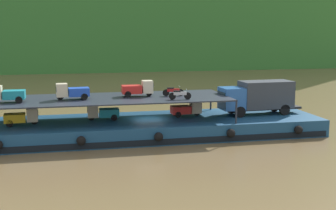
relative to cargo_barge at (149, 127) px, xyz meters
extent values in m
plane|color=brown|center=(0.00, 0.03, -0.75)|extent=(400.00, 400.00, 0.00)
cube|color=navy|center=(0.00, 0.03, 0.00)|extent=(30.56, 8.00, 1.50)
cube|color=black|center=(0.00, -3.99, -0.40)|extent=(29.95, 0.06, 0.50)
sphere|color=black|center=(-6.11, -4.19, 0.10)|extent=(0.73, 0.73, 0.73)
sphere|color=black|center=(0.00, -4.19, 0.10)|extent=(0.73, 0.73, 0.73)
sphere|color=black|center=(6.11, -4.19, 0.10)|extent=(0.73, 0.73, 0.73)
sphere|color=black|center=(12.23, -4.19, 0.10)|extent=(0.73, 0.73, 0.73)
cube|color=#285BA3|center=(7.69, 0.03, 2.35)|extent=(2.09, 2.27, 2.00)
cube|color=#192833|center=(6.66, -0.02, 2.70)|extent=(0.14, 1.84, 0.60)
cube|color=#33383D|center=(11.08, 0.18, 2.60)|extent=(4.90, 2.51, 2.50)
cube|color=black|center=(11.08, 0.18, 1.30)|extent=(6.85, 1.67, 0.20)
cylinder|color=black|center=(8.04, 1.06, 1.25)|extent=(1.01, 0.32, 1.00)
cylinder|color=black|center=(8.13, -0.96, 1.25)|extent=(1.01, 0.32, 1.00)
cylinder|color=black|center=(12.48, 1.25, 1.25)|extent=(1.01, 0.32, 1.00)
cylinder|color=black|center=(12.56, -0.77, 1.25)|extent=(1.01, 0.32, 1.00)
cylinder|color=#232833|center=(6.80, 3.55, 1.75)|extent=(0.16, 0.16, 2.00)
cylinder|color=#232833|center=(6.80, -3.49, 1.75)|extent=(0.16, 0.16, 2.00)
cube|color=#232833|center=(-3.80, 0.03, 2.70)|extent=(21.36, 7.20, 0.10)
cube|color=gold|center=(-11.33, -0.27, 1.38)|extent=(1.77, 1.30, 0.70)
cube|color=#C6B793|center=(-9.93, -0.19, 1.58)|extent=(0.96, 1.05, 1.10)
cube|color=#19232D|center=(-9.46, -0.16, 1.69)|extent=(0.09, 0.85, 0.38)
cylinder|color=black|center=(-9.78, -0.18, 1.03)|extent=(0.57, 0.17, 0.56)
cylinder|color=black|center=(-11.70, -0.82, 1.03)|extent=(0.57, 0.17, 0.56)
cylinder|color=black|center=(-11.76, 0.24, 1.03)|extent=(0.57, 0.17, 0.56)
cube|color=teal|center=(-3.48, 0.50, 1.38)|extent=(1.75, 1.27, 0.70)
cube|color=#C6B793|center=(-4.88, 0.56, 1.58)|extent=(0.94, 1.04, 1.10)
cube|color=#19232D|center=(-5.35, 0.58, 1.69)|extent=(0.07, 0.85, 0.38)
cylinder|color=black|center=(-5.03, 0.57, 1.03)|extent=(0.57, 0.16, 0.56)
cylinder|color=black|center=(-3.06, 1.02, 1.03)|extent=(0.57, 0.16, 0.56)
cylinder|color=black|center=(-3.10, -0.04, 1.03)|extent=(0.57, 0.16, 0.56)
cube|color=red|center=(3.02, 0.59, 1.38)|extent=(1.74, 1.25, 0.70)
cube|color=#C6B793|center=(4.41, 0.64, 1.58)|extent=(0.93, 1.03, 1.10)
cube|color=#19232D|center=(4.88, 0.65, 1.69)|extent=(0.07, 0.85, 0.38)
cylinder|color=black|center=(4.56, 0.64, 1.03)|extent=(0.56, 0.16, 0.56)
cylinder|color=black|center=(2.63, 0.05, 1.03)|extent=(0.56, 0.16, 0.56)
cylinder|color=black|center=(2.60, 1.11, 1.03)|extent=(0.56, 0.16, 0.56)
cube|color=teal|center=(-11.22, -0.72, 3.38)|extent=(1.72, 1.23, 0.70)
cylinder|color=black|center=(-10.81, -0.20, 3.03)|extent=(0.56, 0.15, 0.56)
cylinder|color=black|center=(-10.83, -1.26, 3.03)|extent=(0.56, 0.15, 0.56)
cube|color=#1E47B7|center=(-6.05, -0.17, 3.38)|extent=(1.77, 1.30, 0.70)
cube|color=beige|center=(-7.45, -0.26, 3.58)|extent=(0.96, 1.05, 1.10)
cube|color=#19232D|center=(-7.92, -0.29, 3.69)|extent=(0.09, 0.85, 0.38)
cylinder|color=black|center=(-7.60, -0.27, 3.03)|extent=(0.57, 0.17, 0.56)
cylinder|color=black|center=(-5.69, 0.38, 3.03)|extent=(0.57, 0.17, 0.56)
cylinder|color=black|center=(-5.62, -0.68, 3.03)|extent=(0.57, 0.17, 0.56)
cube|color=red|center=(-1.47, 0.48, 3.38)|extent=(1.72, 1.22, 0.70)
cube|color=beige|center=(-0.07, 0.46, 3.58)|extent=(0.91, 1.01, 1.10)
cube|color=#19232D|center=(0.40, 0.45, 3.69)|extent=(0.05, 0.85, 0.38)
cylinder|color=black|center=(0.08, 0.45, 3.03)|extent=(0.56, 0.15, 0.56)
cylinder|color=black|center=(-1.88, -0.05, 3.03)|extent=(0.56, 0.15, 0.56)
cylinder|color=black|center=(-1.87, 1.01, 3.03)|extent=(0.56, 0.15, 0.56)
cylinder|color=black|center=(2.91, -2.21, 3.05)|extent=(0.61, 0.17, 0.60)
cylinder|color=black|center=(1.62, -2.05, 3.05)|extent=(0.61, 0.17, 0.60)
cube|color=#B7B7BC|center=(2.26, -2.13, 3.27)|extent=(1.12, 0.33, 0.28)
cube|color=black|center=(2.02, -2.10, 3.45)|extent=(0.62, 0.27, 0.12)
cylinder|color=#B2B2B7|center=(2.81, -2.20, 3.60)|extent=(0.11, 0.55, 0.04)
cylinder|color=black|center=(2.83, -0.02, 3.05)|extent=(0.61, 0.15, 0.60)
cylinder|color=black|center=(1.54, 0.08, 3.05)|extent=(0.61, 0.15, 0.60)
cube|color=#B21919|center=(2.18, 0.03, 3.27)|extent=(1.11, 0.28, 0.28)
cube|color=black|center=(1.93, 0.05, 3.45)|extent=(0.61, 0.25, 0.12)
cylinder|color=#B2B2B7|center=(2.73, -0.01, 3.60)|extent=(0.08, 0.55, 0.04)
camera|label=1|loc=(-7.22, -40.21, 8.71)|focal=50.33mm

